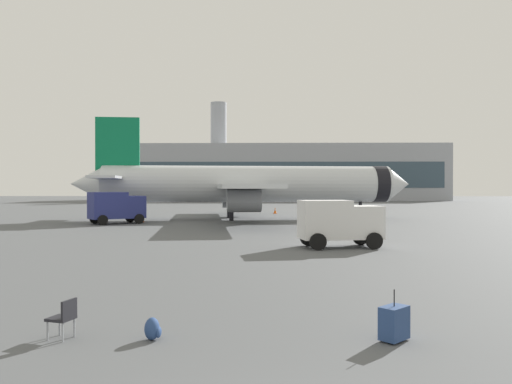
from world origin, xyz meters
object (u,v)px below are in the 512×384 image
at_px(safety_cone_near, 142,219).
at_px(safety_cone_mid, 275,210).
at_px(gate_chair, 64,316).
at_px(service_truck, 116,206).
at_px(cargo_van, 339,221).
at_px(airplane_at_gate, 247,184).
at_px(traveller_backpack, 153,329).
at_px(rolling_suitcase, 394,323).

xyz_separation_m(safety_cone_near, safety_cone_mid, (13.14, 16.37, 0.06)).
height_order(safety_cone_mid, gate_chair, gate_chair).
bearing_deg(safety_cone_mid, safety_cone_near, -128.75).
height_order(service_truck, cargo_van, service_truck).
relative_size(airplane_at_gate, gate_chair, 41.58).
bearing_deg(airplane_at_gate, safety_cone_near, -154.99).
relative_size(airplane_at_gate, safety_cone_mid, 44.49).
bearing_deg(gate_chair, traveller_backpack, -0.65).
bearing_deg(rolling_suitcase, gate_chair, 179.98).
height_order(safety_cone_near, rolling_suitcase, rolling_suitcase).
distance_m(service_truck, cargo_van, 25.23).
distance_m(airplane_at_gate, safety_cone_mid, 12.57).
bearing_deg(traveller_backpack, gate_chair, 179.35).
height_order(cargo_van, gate_chair, cargo_van).
bearing_deg(rolling_suitcase, cargo_van, 85.61).
height_order(service_truck, gate_chair, service_truck).
distance_m(airplane_at_gate, rolling_suitcase, 42.23).
bearing_deg(safety_cone_mid, service_truck, -128.45).
relative_size(rolling_suitcase, traveller_backpack, 2.29).
distance_m(service_truck, rolling_suitcase, 38.50).
bearing_deg(traveller_backpack, safety_cone_near, 104.31).
xyz_separation_m(airplane_at_gate, gate_chair, (-2.40, -41.84, -3.16)).
distance_m(service_truck, traveller_backpack, 36.63).
xyz_separation_m(airplane_at_gate, traveller_backpack, (-0.48, -41.86, -3.42)).
relative_size(cargo_van, safety_cone_mid, 5.80).
height_order(airplane_at_gate, cargo_van, airplane_at_gate).
bearing_deg(gate_chair, airplane_at_gate, 86.71).
xyz_separation_m(cargo_van, safety_cone_near, (-15.94, 20.36, -1.12)).
bearing_deg(gate_chair, safety_cone_mid, 84.05).
distance_m(service_truck, safety_cone_mid, 23.96).
distance_m(service_truck, safety_cone_near, 3.21).
relative_size(cargo_van, safety_cone_near, 6.92).
relative_size(safety_cone_mid, gate_chair, 0.93).
relative_size(airplane_at_gate, rolling_suitcase, 32.51).
xyz_separation_m(safety_cone_near, traveller_backpack, (9.49, -37.21, -0.10)).
bearing_deg(airplane_at_gate, cargo_van, -76.56).
xyz_separation_m(traveller_backpack, gate_chair, (-1.93, 0.02, 0.27)).
bearing_deg(gate_chair, cargo_van, 63.52).
bearing_deg(safety_cone_mid, gate_chair, -95.95).
distance_m(airplane_at_gate, service_truck, 13.80).
bearing_deg(cargo_van, airplane_at_gate, 103.44).
bearing_deg(traveller_backpack, safety_cone_mid, 86.10).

